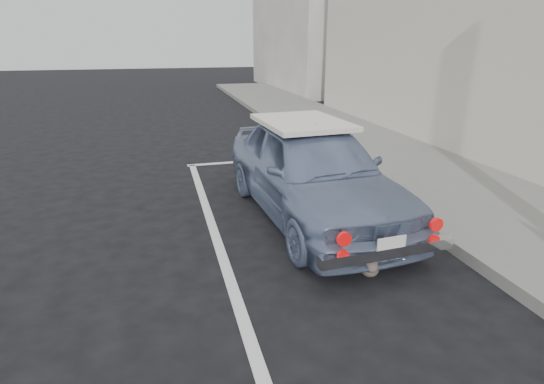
{
  "coord_description": "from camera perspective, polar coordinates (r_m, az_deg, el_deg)",
  "views": [
    {
      "loc": [
        -1.5,
        -2.09,
        2.44
      ],
      "look_at": [
        -0.27,
        2.47,
        0.75
      ],
      "focal_mm": 28.0,
      "sensor_mm": 36.0,
      "label": 1
    }
  ],
  "objects": [
    {
      "name": "retro_coupe",
      "position": [
        6.09,
        5.4,
        3.02
      ],
      "size": [
        1.88,
        4.17,
        1.39
      ],
      "rotation": [
        0.0,
        0.0,
        0.06
      ],
      "color": "#6F80A3",
      "rests_on": "ground"
    },
    {
      "name": "pline_front",
      "position": [
        9.15,
        -1.91,
        4.26
      ],
      "size": [
        3.0,
        0.12,
        0.01
      ],
      "primitive_type": "cube",
      "color": "silver",
      "rests_on": "ground"
    },
    {
      "name": "sidewalk",
      "position": [
        6.66,
        31.51,
        -4.17
      ],
      "size": [
        2.8,
        40.0,
        0.15
      ],
      "primitive_type": "cube",
      "color": "slate",
      "rests_on": "ground"
    },
    {
      "name": "pline_side",
      "position": [
        5.67,
        -7.59,
        -5.92
      ],
      "size": [
        0.12,
        7.0,
        0.01
      ],
      "primitive_type": "cube",
      "color": "silver",
      "rests_on": "ground"
    },
    {
      "name": "cat",
      "position": [
        4.82,
        12.95,
        -9.53
      ],
      "size": [
        0.33,
        0.49,
        0.28
      ],
      "rotation": [
        0.0,
        0.0,
        -0.33
      ],
      "color": "#6C6153",
      "rests_on": "ground"
    },
    {
      "name": "building_far",
      "position": [
        23.49,
        4.88,
        23.47
      ],
      "size": [
        3.5,
        10.0,
        8.0
      ],
      "primitive_type": "cube",
      "color": "#B8B1A7",
      "rests_on": "ground"
    }
  ]
}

